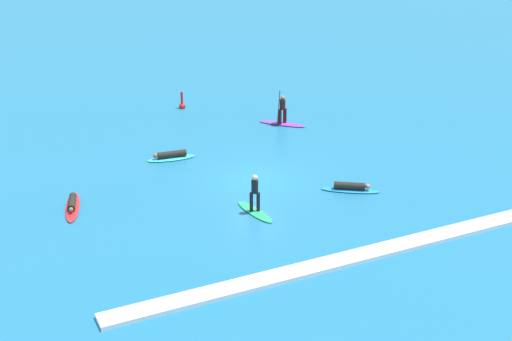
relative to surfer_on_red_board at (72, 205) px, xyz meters
The scene contains 8 objects.
ground_plane 8.86m from the surfer_on_red_board, ahead, with size 120.00×120.00×0.00m, color #1E6B93.
surfer_on_red_board is the anchor object (origin of this frame).
surfer_on_teal_board 6.86m from the surfer_on_red_board, 30.62° to the left, with size 2.59×1.02×0.45m.
surfer_on_purple_board 14.67m from the surfer_on_red_board, 22.71° to the left, with size 2.40×2.40×2.09m.
surfer_on_blue_board 12.92m from the surfer_on_red_board, 17.23° to the right, with size 2.65×2.01×0.45m.
surfer_on_green_board 8.28m from the surfer_on_red_board, 28.30° to the right, with size 1.02×2.62×1.85m.
marker_buoy 14.32m from the surfer_on_red_board, 49.93° to the left, with size 0.41×0.41×1.16m.
wave_crest 12.81m from the surfer_on_red_board, 46.46° to the right, with size 19.94×0.90×0.18m, color white.
Camera 1 is at (-13.95, -29.77, 15.05)m, focal length 51.72 mm.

